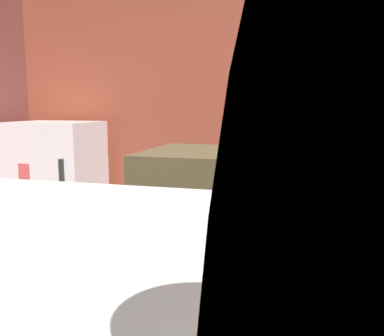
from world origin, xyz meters
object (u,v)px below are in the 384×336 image
at_px(bartender, 319,157).
at_px(bottle_olive_oil, 303,103).
at_px(mini_fridge, 57,180).
at_px(mixing_bowl, 250,144).
at_px(pint_glass_near, 370,254).
at_px(bottle_soy, 370,104).

xyz_separation_m(bartender, bottle_olive_oil, (-0.08, 1.86, 0.18)).
xyz_separation_m(mini_fridge, bottle_olive_oil, (1.99, 0.26, 0.65)).
bearing_deg(bottle_olive_oil, bartender, -87.44).
height_order(bartender, mixing_bowl, bartender).
height_order(pint_glass_near, bottle_olive_oil, bottle_olive_oil).
relative_size(mini_fridge, pint_glass_near, 7.17).
bearing_deg(mixing_bowl, mini_fridge, 148.97).
xyz_separation_m(bartender, bottle_soy, (0.36, 1.70, 0.18)).
relative_size(bartender, bottle_soy, 9.04).
relative_size(mixing_bowl, bottle_olive_oil, 0.98).
bearing_deg(pint_glass_near, bartender, 88.83).
relative_size(mini_fridge, bottle_olive_oil, 4.91).
xyz_separation_m(mixing_bowl, bottle_olive_oil, (0.21, 1.33, 0.20)).
bearing_deg(bartender, mixing_bowl, 29.24).
bearing_deg(bottle_soy, mixing_bowl, -119.31).
xyz_separation_m(mixing_bowl, pint_glass_near, (0.27, -1.83, 0.15)).
relative_size(pint_glass_near, bottle_soy, 0.76).
distance_m(mixing_bowl, bottle_olive_oil, 1.36).
distance_m(mini_fridge, mixing_bowl, 2.12).
height_order(mixing_bowl, bottle_soy, bottle_soy).
distance_m(bottle_olive_oil, bottle_soy, 0.47).
bearing_deg(mini_fridge, pint_glass_near, -54.80).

